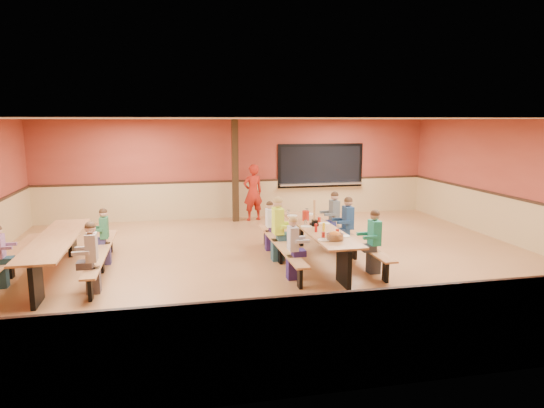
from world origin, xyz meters
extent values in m
plane|color=#915E37|center=(0.00, 0.00, 0.00)|extent=(12.00, 12.00, 0.00)
cube|color=#973C2B|center=(0.00, 5.00, 1.50)|extent=(12.00, 0.04, 3.00)
cube|color=#973C2B|center=(0.00, -5.00, 1.50)|extent=(12.00, 0.04, 3.00)
cube|color=#973C2B|center=(6.00, 0.00, 1.50)|extent=(0.04, 10.00, 3.00)
cube|color=white|center=(0.00, 0.00, 3.00)|extent=(12.00, 10.00, 0.04)
cube|color=black|center=(2.60, 4.97, 1.55)|extent=(2.60, 0.06, 1.20)
cube|color=silver|center=(2.60, 4.88, 0.98)|extent=(2.70, 0.28, 0.06)
cube|color=black|center=(-0.20, 4.40, 1.50)|extent=(0.18, 0.18, 3.00)
cube|color=#B57A48|center=(0.94, -0.10, 0.72)|extent=(0.75, 3.60, 0.04)
cube|color=black|center=(0.94, -1.65, 0.35)|extent=(0.08, 0.60, 0.70)
cube|color=black|center=(0.94, 1.45, 0.35)|extent=(0.08, 0.60, 0.70)
cube|color=#B57A48|center=(0.11, -0.10, 0.43)|extent=(0.26, 3.60, 0.04)
cube|color=black|center=(0.11, -0.10, 0.21)|extent=(0.06, 0.18, 0.41)
cube|color=#B57A48|center=(1.76, -0.10, 0.43)|extent=(0.26, 3.60, 0.04)
cube|color=black|center=(1.76, -0.10, 0.21)|extent=(0.06, 0.18, 0.41)
cube|color=#B57A48|center=(-4.29, 0.05, 0.72)|extent=(0.75, 3.60, 0.04)
cube|color=black|center=(-4.29, -1.50, 0.35)|extent=(0.08, 0.60, 0.70)
cube|color=black|center=(-4.29, 1.60, 0.35)|extent=(0.08, 0.60, 0.70)
cube|color=#B57A48|center=(-5.11, 0.05, 0.43)|extent=(0.26, 3.60, 0.04)
cube|color=black|center=(-5.11, 0.05, 0.21)|extent=(0.06, 0.18, 0.41)
cube|color=#B57A48|center=(-3.46, 0.05, 0.43)|extent=(0.26, 3.60, 0.04)
cube|color=black|center=(-3.46, 0.05, 0.21)|extent=(0.06, 0.18, 0.41)
imported|color=#A31F12|center=(0.33, 4.41, 0.84)|extent=(0.70, 0.54, 1.68)
cylinder|color=#AF2417|center=(0.87, 0.64, 0.85)|extent=(0.16, 0.16, 0.22)
cube|color=black|center=(0.90, 0.04, 0.80)|extent=(0.10, 0.14, 0.13)
cylinder|color=yellow|center=(0.94, -0.46, 0.82)|extent=(0.06, 0.06, 0.17)
cylinder|color=#B2140F|center=(0.75, -0.52, 0.82)|extent=(0.06, 0.06, 0.17)
cube|color=black|center=(0.89, 0.06, 0.77)|extent=(0.16, 0.16, 0.06)
cube|color=#B57A48|center=(0.89, 0.06, 1.05)|extent=(0.02, 0.09, 0.50)
camera|label=1|loc=(-2.12, -9.66, 2.98)|focal=32.00mm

